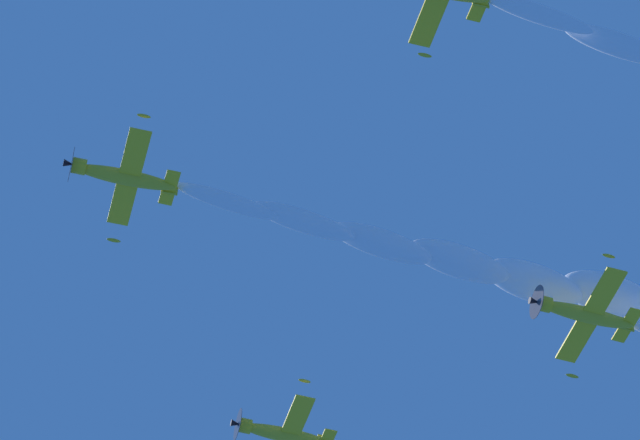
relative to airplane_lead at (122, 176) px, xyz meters
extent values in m
ellipsoid|color=gold|center=(0.18, 0.14, 0.02)|extent=(5.54, 4.67, 1.86)
cylinder|color=yellow|center=(-1.97, -1.61, -0.30)|extent=(1.35, 1.52, 1.32)
cone|color=black|center=(-2.43, -1.99, -0.37)|extent=(0.84, 0.87, 0.65)
cylinder|color=#3F3F47|center=(-2.32, -1.90, -0.36)|extent=(1.55, 2.28, 2.71)
cube|color=yellow|center=(0.37, 0.23, -0.10)|extent=(5.61, 6.41, 2.98)
ellipsoid|color=gold|center=(2.49, -2.62, 1.22)|extent=(0.82, 0.73, 0.37)
ellipsoid|color=gold|center=(-1.76, 3.07, -1.42)|extent=(0.82, 0.73, 0.37)
cube|color=yellow|center=(2.22, 1.83, 0.37)|extent=(2.30, 2.53, 1.15)
cube|color=gold|center=(2.12, 1.96, 0.81)|extent=(1.00, 1.03, 1.09)
ellipsoid|color=#1E232D|center=(-0.15, 0.05, 0.34)|extent=(1.55, 1.49, 0.92)
ellipsoid|color=gold|center=(19.22, -0.65, -1.51)|extent=(0.81, 0.73, 0.38)
cube|color=yellow|center=(23.23, -1.95, 0.15)|extent=(2.33, 2.56, 1.03)
cube|color=gold|center=(23.14, -1.84, 0.59)|extent=(0.95, 1.00, 1.12)
ellipsoid|color=gold|center=(2.04, 20.39, 0.67)|extent=(5.49, 4.72, 1.59)
cylinder|color=yellow|center=(-0.11, 18.63, 0.47)|extent=(1.35, 1.48, 1.25)
cone|color=black|center=(-0.57, 18.25, 0.42)|extent=(0.84, 0.85, 0.61)
cylinder|color=#3F3F47|center=(-0.47, 18.34, 0.43)|extent=(1.56, 2.15, 2.62)
cube|color=yellow|center=(2.22, 20.48, 0.54)|extent=(5.72, 6.57, 2.38)
ellipsoid|color=gold|center=(4.46, 17.62, 1.60)|extent=(0.81, 0.73, 0.33)
ellipsoid|color=#1E232D|center=(1.74, 20.28, 1.02)|extent=(1.54, 1.48, 0.84)
ellipsoid|color=gold|center=(22.69, 17.91, -2.04)|extent=(5.49, 4.73, 1.51)
cylinder|color=yellow|center=(20.53, 16.15, -2.21)|extent=(1.35, 1.47, 1.23)
cone|color=black|center=(20.07, 15.77, -2.24)|extent=(0.84, 0.85, 0.60)
cylinder|color=#3F3F47|center=(20.18, 15.86, -2.24)|extent=(1.57, 2.12, 2.61)
cube|color=yellow|center=(22.87, 18.00, -2.17)|extent=(5.72, 6.58, 2.31)
ellipsoid|color=gold|center=(25.12, 15.14, -1.14)|extent=(0.81, 0.73, 0.32)
ellipsoid|color=gold|center=(20.61, 20.86, -3.20)|extent=(0.81, 0.73, 0.32)
cube|color=yellow|center=(24.74, 19.61, -1.83)|extent=(2.34, 2.59, 0.89)
cube|color=gold|center=(24.69, 19.73, -1.38)|extent=(0.99, 0.96, 1.06)
ellipsoid|color=#1E232D|center=(22.39, 17.81, -1.69)|extent=(1.55, 1.48, 0.82)
ellipsoid|color=white|center=(4.99, 4.02, 0.75)|extent=(5.83, 5.04, 1.71)
ellipsoid|color=white|center=(8.71, 7.02, 0.95)|extent=(6.07, 5.32, 2.04)
ellipsoid|color=white|center=(12.53, 10.38, 1.45)|extent=(6.30, 5.60, 2.38)
ellipsoid|color=white|center=(16.50, 13.57, 2.01)|extent=(6.54, 5.88, 2.71)
ellipsoid|color=white|center=(20.32, 16.96, 2.54)|extent=(6.78, 6.16, 3.04)
ellipsoid|color=white|center=(24.62, 20.04, 3.16)|extent=(7.02, 6.44, 3.38)
ellipsoid|color=white|center=(25.95, 0.00, 0.23)|extent=(5.83, 5.04, 1.71)
ellipsoid|color=white|center=(29.65, 3.62, 0.97)|extent=(6.07, 5.32, 2.04)
camera|label=1|loc=(21.22, -21.26, -73.79)|focal=74.90mm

